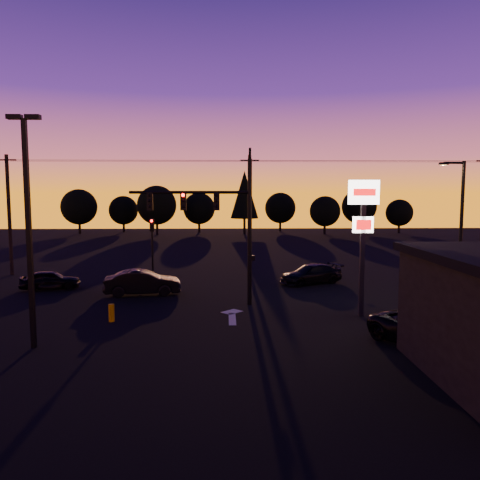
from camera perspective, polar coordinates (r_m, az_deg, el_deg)
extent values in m
plane|color=black|center=(22.30, -2.22, -10.30)|extent=(120.00, 120.00, 0.00)
cube|color=beige|center=(23.26, -0.95, -9.60)|extent=(0.35, 2.20, 0.01)
cube|color=beige|center=(24.61, -0.99, -8.74)|extent=(1.20, 1.20, 0.01)
cylinder|color=black|center=(25.55, 1.19, 0.89)|extent=(0.24, 0.24, 8.00)
cylinder|color=black|center=(25.54, 1.21, 10.33)|extent=(0.14, 0.52, 0.76)
cylinder|color=black|center=(25.50, -6.15, 5.80)|extent=(6.50, 0.16, 0.16)
cube|color=black|center=(25.43, -2.87, 4.70)|extent=(0.32, 0.22, 0.95)
sphere|color=black|center=(25.30, -2.88, 5.49)|extent=(0.18, 0.18, 0.18)
sphere|color=black|center=(25.30, -2.88, 4.81)|extent=(0.18, 0.18, 0.18)
sphere|color=black|center=(25.31, -2.87, 4.13)|extent=(0.18, 0.18, 0.18)
cube|color=black|center=(25.53, -6.93, 4.67)|extent=(0.32, 0.22, 0.95)
sphere|color=#FF0705|center=(25.40, -6.96, 5.45)|extent=(0.18, 0.18, 0.18)
sphere|color=black|center=(25.40, -6.95, 4.78)|extent=(0.18, 0.18, 0.18)
sphere|color=black|center=(25.41, -6.94, 4.10)|extent=(0.18, 0.18, 0.18)
cube|color=black|center=(25.76, -10.93, 4.62)|extent=(0.32, 0.22, 0.95)
sphere|color=black|center=(25.63, -10.99, 5.39)|extent=(0.18, 0.18, 0.18)
sphere|color=black|center=(25.63, -10.98, 4.72)|extent=(0.18, 0.18, 0.18)
sphere|color=black|center=(25.64, -10.96, 4.05)|extent=(0.18, 0.18, 0.18)
cube|color=black|center=(25.72, 1.58, -2.21)|extent=(0.22, 0.18, 0.28)
cylinder|color=black|center=(33.62, -10.62, -1.80)|extent=(0.14, 0.14, 3.60)
cube|color=black|center=(33.41, -10.69, 1.77)|extent=(0.30, 0.20, 0.90)
sphere|color=#FF0705|center=(33.27, -10.73, 2.30)|extent=(0.18, 0.18, 0.18)
sphere|color=black|center=(33.29, -10.72, 1.82)|extent=(0.18, 0.18, 0.18)
sphere|color=black|center=(33.31, -10.71, 1.34)|extent=(0.18, 0.18, 0.18)
cube|color=black|center=(20.04, -24.33, 0.48)|extent=(0.18, 0.18, 9.00)
cube|color=black|center=(20.31, -25.81, 13.36)|extent=(0.55, 0.30, 0.18)
cube|color=black|center=(20.05, -23.93, 13.55)|extent=(0.55, 0.30, 0.18)
cube|color=black|center=(24.09, 14.68, -1.50)|extent=(0.22, 0.22, 6.40)
cube|color=white|center=(23.91, 14.86, 5.65)|extent=(1.50, 0.25, 1.20)
cube|color=red|center=(23.78, 14.96, 5.65)|extent=(1.10, 0.02, 0.35)
cube|color=white|center=(23.96, 14.76, 1.82)|extent=(1.00, 0.22, 0.80)
cube|color=red|center=(23.84, 14.85, 1.80)|extent=(0.75, 0.02, 0.50)
cylinder|color=black|center=(30.33, 25.34, 1.11)|extent=(0.20, 0.20, 8.00)
cylinder|color=black|center=(30.04, 24.63, 8.55)|extent=(1.20, 0.14, 0.14)
cube|color=black|center=(29.77, 23.58, 8.53)|extent=(0.50, 0.22, 0.14)
plane|color=#FFB759|center=(29.77, 23.58, 8.37)|extent=(0.35, 0.35, 0.00)
cylinder|color=black|center=(38.99, -26.31, 2.71)|extent=(0.26, 0.26, 9.00)
cube|color=black|center=(39.03, -26.58, 8.73)|extent=(1.40, 0.10, 0.10)
cylinder|color=black|center=(35.51, 1.18, 3.07)|extent=(0.26, 0.26, 9.00)
cube|color=black|center=(35.55, 1.19, 9.68)|extent=(1.40, 0.10, 0.10)
cylinder|color=black|center=(35.64, -13.57, 9.43)|extent=(18.00, 0.02, 0.02)
cylinder|color=black|center=(36.23, -13.37, 9.46)|extent=(18.00, 0.02, 0.02)
cylinder|color=black|center=(36.82, -13.18, 9.32)|extent=(18.00, 0.02, 0.02)
cylinder|color=black|center=(36.54, 15.67, 9.29)|extent=(18.00, 0.02, 0.02)
cylinder|color=black|center=(37.11, 15.40, 9.31)|extent=(18.00, 0.02, 0.02)
cylinder|color=black|center=(37.68, 15.12, 9.19)|extent=(18.00, 0.02, 0.02)
cube|color=black|center=(20.55, 23.94, -8.16)|extent=(2.20, 0.05, 1.60)
cylinder|color=#D89A00|center=(23.55, -15.40, -8.56)|extent=(0.28, 0.28, 0.85)
cylinder|color=black|center=(74.99, -18.95, 1.35)|extent=(0.36, 0.36, 1.62)
sphere|color=black|center=(74.83, -19.03, 3.83)|extent=(5.36, 5.36, 5.36)
cylinder|color=black|center=(76.37, -13.98, 1.47)|extent=(0.36, 0.36, 1.38)
sphere|color=black|center=(76.22, -14.03, 3.53)|extent=(4.54, 4.54, 4.54)
cylinder|color=black|center=(70.37, -10.06, 1.36)|extent=(0.36, 0.36, 1.75)
sphere|color=black|center=(70.19, -10.11, 4.21)|extent=(5.77, 5.78, 5.78)
cylinder|color=black|center=(73.74, -4.99, 1.52)|extent=(0.36, 0.36, 1.50)
sphere|color=black|center=(73.58, -5.01, 3.85)|extent=(4.95, 4.95, 4.95)
cylinder|color=black|center=(70.66, 0.55, 1.72)|extent=(0.36, 0.36, 2.38)
cone|color=black|center=(70.48, 0.55, 5.57)|extent=(4.18, 4.18, 7.12)
cylinder|color=black|center=(76.13, 4.92, 1.66)|extent=(0.36, 0.36, 1.50)
sphere|color=black|center=(75.97, 4.94, 3.91)|extent=(4.95, 4.95, 4.95)
cylinder|color=black|center=(71.20, 10.28, 1.25)|extent=(0.36, 0.36, 1.38)
sphere|color=black|center=(71.04, 10.32, 3.46)|extent=(4.54, 4.54, 4.54)
cylinder|color=black|center=(75.54, 14.26, 1.51)|extent=(0.36, 0.36, 1.62)
sphere|color=black|center=(75.38, 14.32, 3.98)|extent=(5.36, 5.36, 5.36)
cylinder|color=black|center=(76.49, 18.79, 1.29)|extent=(0.36, 0.36, 1.25)
sphere|color=black|center=(76.35, 18.85, 3.17)|extent=(4.12, 4.12, 4.12)
imported|color=black|center=(32.42, -22.13, -4.52)|extent=(3.87, 2.20, 1.24)
imported|color=black|center=(29.11, -11.77, -5.08)|extent=(4.73, 2.18, 1.50)
imported|color=black|center=(32.38, 8.63, -4.12)|extent=(4.82, 3.49, 1.30)
imported|color=black|center=(20.39, 22.25, -10.22)|extent=(4.55, 5.54, 1.41)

